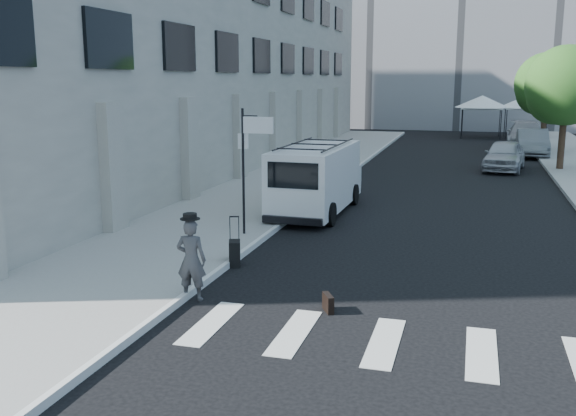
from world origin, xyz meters
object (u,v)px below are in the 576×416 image
Objects in this scene: businessman at (191,260)px; parked_car_a at (504,155)px; parked_car_b at (532,143)px; cargo_van at (317,178)px; parked_car_c at (526,135)px; suitcase at (235,253)px; briefcase at (328,303)px.

parked_car_a is at bearing -112.48° from businessman.
parked_car_b is (1.80, 6.59, 0.04)m from parked_car_a.
parked_car_c is (8.30, 23.96, -0.32)m from cargo_van.
parked_car_a is 11.76m from parked_car_c.
parked_car_a is at bearing 49.88° from suitcase.
cargo_van is (0.38, 9.29, 0.32)m from businessman.
briefcase is 9.54m from cargo_van.
businessman is at bearing -102.51° from parked_car_c.
suitcase is at bearing 111.12° from briefcase.
parked_car_a is at bearing 50.70° from briefcase.
cargo_van is at bearing -97.17° from businessman.
businessman is 29.53m from parked_car_b.
parked_car_b is 0.82× the size of parked_car_c.
parked_car_b reaches higher than briefcase.
businessman is at bearing -106.20° from parked_car_b.
cargo_van is (-2.44, 9.17, 0.99)m from briefcase.
parked_car_b is at bearing -111.93° from businessman.
businessman is 2.89m from briefcase.
businessman is at bearing -99.80° from parked_car_a.
cargo_van is 1.37× the size of parked_car_a.
parked_car_a is at bearing -104.39° from parked_car_b.
cargo_van is 20.68m from parked_car_b.
businessman is 34.36m from parked_car_c.
suitcase is 0.25× the size of parked_car_b.
cargo_van reaches higher than parked_car_b.
parked_car_b is 5.03m from parked_car_c.
parked_car_a is 0.92× the size of parked_car_b.
businessman reaches higher than parked_car_a.
parked_car_c is (8.67, 33.25, -0.00)m from businessman.
parked_car_c reaches higher than parked_car_b.
briefcase is 0.37× the size of suitcase.
suitcase is (-0.03, 2.52, -0.53)m from businessman.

